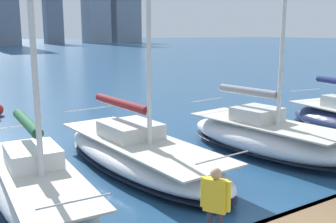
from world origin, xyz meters
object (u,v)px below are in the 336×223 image
at_px(sailboat_grey, 265,135).
at_px(person_yellow_shirt, 215,201).
at_px(sailboat_maroon, 138,152).
at_px(sailboat_forest, 38,182).

xyz_separation_m(sailboat_grey, person_yellow_shirt, (6.98, 5.39, 0.88)).
xyz_separation_m(sailboat_maroon, person_yellow_shirt, (1.78, 6.56, 1.02)).
distance_m(sailboat_grey, sailboat_maroon, 5.33).
relative_size(sailboat_forest, person_yellow_shirt, 5.62).
xyz_separation_m(sailboat_maroon, sailboat_forest, (3.85, 1.01, -0.01)).
bearing_deg(sailboat_grey, sailboat_forest, -0.99).
bearing_deg(sailboat_grey, sailboat_maroon, -12.64).
bearing_deg(sailboat_forest, sailboat_maroon, -165.33).
distance_m(sailboat_maroon, sailboat_forest, 3.98).
height_order(sailboat_forest, person_yellow_shirt, sailboat_forest).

